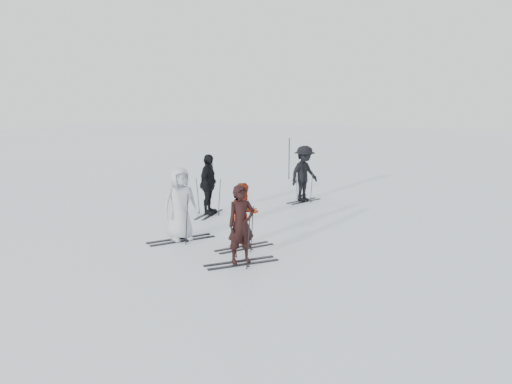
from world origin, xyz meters
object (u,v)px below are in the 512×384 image
skier_grey (180,205)px  skier_uphill_far (304,174)px  skier_red (244,216)px  piste_marker (289,159)px  skier_uphill_left (208,185)px  skier_near_dark (241,226)px

skier_grey → skier_uphill_far: skier_uphill_far is taller
skier_red → skier_uphill_far: skier_uphill_far is taller
piste_marker → skier_grey: bearing=-72.7°
skier_uphill_left → skier_uphill_far: (1.38, 3.68, 0.04)m
skier_near_dark → skier_red: size_ratio=1.09×
skier_grey → skier_uphill_left: bearing=50.2°
skier_uphill_left → piste_marker: (-1.94, 8.01, 0.01)m
skier_grey → skier_uphill_far: bearing=23.2°
skier_near_dark → skier_grey: size_ratio=0.92×
skier_near_dark → skier_uphill_far: (-2.46, 7.02, 0.13)m
skier_uphill_far → skier_uphill_left: bearing=170.3°
skier_grey → skier_uphill_far: (-0.02, 6.41, 0.05)m
skier_uphill_left → skier_near_dark: bearing=-149.1°
skier_near_dark → piste_marker: piste_marker is taller
skier_uphill_left → skier_uphill_far: bearing=-38.6°
skier_near_dark → skier_uphill_far: skier_uphill_far is taller
skier_near_dark → piste_marker: bearing=56.9°
skier_near_dark → skier_uphill_left: (-3.84, 3.33, 0.09)m
skier_uphill_far → skier_grey: bearing=-169.1°
skier_red → skier_uphill_left: skier_uphill_left is taller
skier_uphill_far → piste_marker: size_ratio=1.03×
piste_marker → skier_near_dark: bearing=-63.0°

